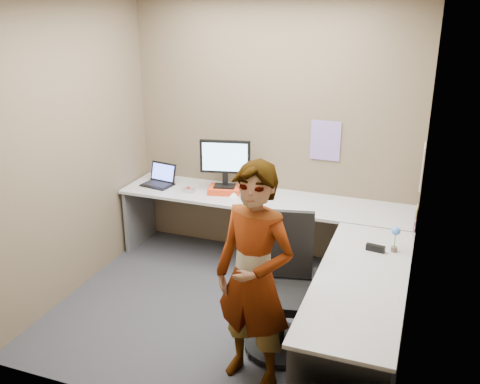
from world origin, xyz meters
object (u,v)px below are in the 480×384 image
at_px(desk, 288,241).
at_px(office_chair, 282,296).
at_px(person, 254,278).
at_px(monitor, 225,159).

relative_size(desk, office_chair, 2.76).
height_order(office_chair, person, person).
height_order(desk, office_chair, office_chair).
distance_m(monitor, person, 2.01).
xyz_separation_m(desk, person, (0.07, -1.15, 0.24)).
bearing_deg(office_chair, person, -112.14).
xyz_separation_m(office_chair, person, (-0.08, -0.46, 0.39)).
xyz_separation_m(monitor, person, (0.92, -1.77, -0.25)).
bearing_deg(monitor, desk, -48.59).
bearing_deg(person, desk, 108.04).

